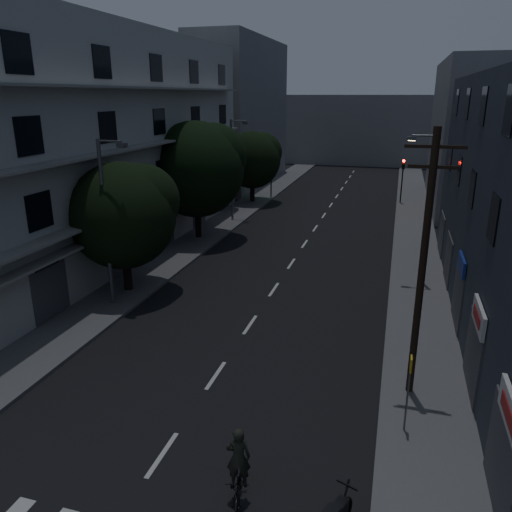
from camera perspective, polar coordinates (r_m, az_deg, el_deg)
The scene contains 19 objects.
ground at distance 35.82m, azimuth 5.73°, elevation 1.61°, with size 160.00×160.00×0.00m, color black.
sidewalk_left at distance 37.78m, azimuth -5.53°, elevation 2.60°, with size 3.00×90.00×0.15m, color #565659.
sidewalk_right at distance 35.33m, azimuth 17.77°, elevation 0.71°, with size 3.00×90.00×0.15m, color #565659.
lane_markings at distance 41.78m, azimuth 7.29°, elevation 3.93°, with size 0.15×60.50×0.01m.
building_left at distance 32.45m, azimuth -18.10°, elevation 11.73°, with size 7.00×36.00×14.00m.
building_far_left at distance 59.67m, azimuth -1.65°, elevation 16.01°, with size 6.00×20.00×16.00m, color slate.
building_far_right at distance 51.34m, azimuth 23.25°, elevation 12.62°, with size 6.00×20.00×13.00m, color slate.
building_far_end at distance 79.25m, azimuth 11.96°, elevation 13.96°, with size 24.00×8.00×10.00m, color slate.
tree_near at distance 26.34m, azimuth -14.88°, elevation 4.92°, with size 5.46×5.46×6.74m.
tree_mid at distance 35.65m, azimuth -6.72°, elevation 10.20°, with size 6.69×6.69×8.23m.
tree_far at distance 48.24m, azimuth -0.35°, elevation 11.16°, with size 5.38×5.38×6.65m.
traffic_signal_far_right at distance 49.62m, azimuth 16.43°, elevation 9.21°, with size 0.28×0.37×4.10m.
traffic_signal_far_left at distance 50.78m, azimuth 1.75°, elevation 10.11°, with size 0.28×0.37×4.10m.
street_lamp_left_near at distance 24.59m, azimuth -16.64°, elevation 4.44°, with size 1.51×0.25×8.00m.
street_lamp_right at distance 27.94m, azimuth 18.98°, elevation 5.77°, with size 1.51×0.25×8.00m.
street_lamp_left_far at distance 41.74m, azimuth -2.65°, elevation 10.47°, with size 1.51×0.25×8.00m.
utility_pole at distance 16.95m, azimuth 18.53°, elevation -0.76°, with size 1.80×0.24×9.00m.
bus_stop_sign at distance 16.04m, azimuth 17.10°, elevation -13.45°, with size 0.06×0.35×2.52m.
cyclist at distance 13.97m, azimuth -2.00°, elevation -23.83°, with size 0.99×1.80×2.17m.
Camera 1 is at (5.96, -8.86, 10.04)m, focal length 35.00 mm.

